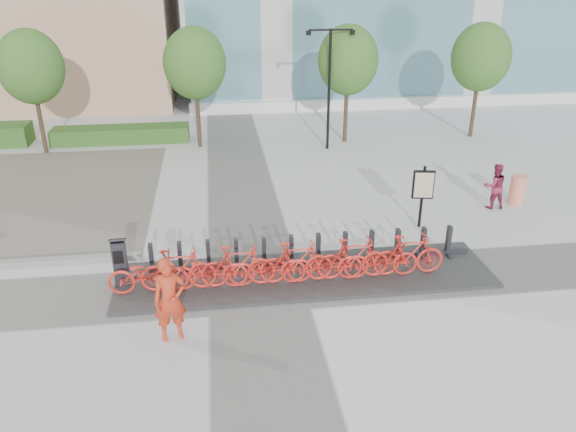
{
  "coord_description": "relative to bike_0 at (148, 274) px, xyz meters",
  "views": [
    {
      "loc": [
        -0.82,
        -12.07,
        7.39
      ],
      "look_at": [
        1.0,
        1.5,
        1.2
      ],
      "focal_mm": 35.0,
      "sensor_mm": 36.0,
      "label": 1
    }
  ],
  "objects": [
    {
      "name": "bike_2",
      "position": [
        1.44,
        0.0,
        0.0
      ],
      "size": [
        1.92,
        0.67,
        1.01
      ],
      "primitive_type": "imported",
      "rotation": [
        0.0,
        0.0,
        1.57
      ],
      "color": "red",
      "rests_on": "dock_pad"
    },
    {
      "name": "kiosk",
      "position": [
        -0.7,
        0.48,
        0.12
      ],
      "size": [
        0.42,
        0.36,
        1.3
      ],
      "rotation": [
        0.0,
        0.0,
        0.07
      ],
      "color": "#222228",
      "rests_on": "dock_pad"
    },
    {
      "name": "ground",
      "position": [
        2.6,
        0.05,
        -0.58
      ],
      "size": [
        120.0,
        120.0,
        0.0
      ],
      "primitive_type": "plane",
      "color": "silver"
    },
    {
      "name": "streetlamp",
      "position": [
        6.6,
        11.05,
        2.55
      ],
      "size": [
        2.0,
        0.2,
        5.0
      ],
      "color": "black",
      "rests_on": "ground"
    },
    {
      "name": "bike_5",
      "position": [
        3.6,
        0.0,
        0.06
      ],
      "size": [
        1.86,
        0.53,
        1.12
      ],
      "primitive_type": "imported",
      "rotation": [
        0.0,
        0.0,
        1.57
      ],
      "color": "red",
      "rests_on": "dock_pad"
    },
    {
      "name": "tree_1",
      "position": [
        1.1,
        12.05,
        3.01
      ],
      "size": [
        2.6,
        2.6,
        5.1
      ],
      "color": "brown",
      "rests_on": "ground"
    },
    {
      "name": "map_sign",
      "position": [
        7.84,
        2.88,
        0.71
      ],
      "size": [
        0.64,
        0.22,
        1.95
      ],
      "rotation": [
        0.0,
        0.0,
        -0.19
      ],
      "color": "black",
      "rests_on": "ground"
    },
    {
      "name": "dock_rail_posts",
      "position": [
        3.96,
        0.82,
        -0.08
      ],
      "size": [
        8.02,
        0.5,
        0.85
      ],
      "primitive_type": null,
      "color": "#222228",
      "rests_on": "dock_pad"
    },
    {
      "name": "bike_7",
      "position": [
        5.04,
        0.0,
        0.06
      ],
      "size": [
        1.86,
        0.53,
        1.12
      ],
      "primitive_type": "imported",
      "rotation": [
        0.0,
        0.0,
        1.57
      ],
      "color": "red",
      "rests_on": "dock_pad"
    },
    {
      "name": "bike_4",
      "position": [
        2.88,
        0.0,
        0.0
      ],
      "size": [
        1.92,
        0.67,
        1.01
      ],
      "primitive_type": "imported",
      "rotation": [
        0.0,
        0.0,
        1.57
      ],
      "color": "red",
      "rests_on": "dock_pad"
    },
    {
      "name": "dock_pad",
      "position": [
        3.9,
        0.35,
        -0.54
      ],
      "size": [
        9.6,
        2.4,
        0.08
      ],
      "primitive_type": "cube",
      "color": "#323232",
      "rests_on": "ground"
    },
    {
      "name": "pedestrian",
      "position": [
        10.72,
        3.97,
        0.18
      ],
      "size": [
        0.76,
        0.61,
        1.52
      ],
      "primitive_type": "imported",
      "rotation": [
        0.0,
        0.0,
        3.1
      ],
      "color": "maroon",
      "rests_on": "ground"
    },
    {
      "name": "bike_9",
      "position": [
        6.48,
        0.0,
        0.06
      ],
      "size": [
        1.86,
        0.53,
        1.12
      ],
      "primitive_type": "imported",
      "rotation": [
        0.0,
        0.0,
        1.57
      ],
      "color": "red",
      "rests_on": "dock_pad"
    },
    {
      "name": "bike_3",
      "position": [
        2.16,
        0.0,
        0.06
      ],
      "size": [
        1.86,
        0.53,
        1.12
      ],
      "primitive_type": "imported",
      "rotation": [
        0.0,
        0.0,
        1.57
      ],
      "color": "red",
      "rests_on": "dock_pad"
    },
    {
      "name": "tree_2",
      "position": [
        7.6,
        12.05,
        3.01
      ],
      "size": [
        2.6,
        2.6,
        5.1
      ],
      "color": "brown",
      "rests_on": "ground"
    },
    {
      "name": "construction_barrel",
      "position": [
        11.68,
        4.19,
        -0.09
      ],
      "size": [
        0.68,
        0.68,
        0.98
      ],
      "primitive_type": "cylinder",
      "rotation": [
        0.0,
        0.0,
        0.42
      ],
      "color": "#FC3A02",
      "rests_on": "ground"
    },
    {
      "name": "bike_1",
      "position": [
        0.72,
        0.0,
        0.06
      ],
      "size": [
        1.86,
        0.53,
        1.12
      ],
      "primitive_type": "imported",
      "rotation": [
        0.0,
        0.0,
        1.57
      ],
      "color": "red",
      "rests_on": "dock_pad"
    },
    {
      "name": "bike_6",
      "position": [
        4.32,
        0.0,
        0.0
      ],
      "size": [
        1.92,
        0.67,
        1.01
      ],
      "primitive_type": "imported",
      "rotation": [
        0.0,
        0.0,
        1.57
      ],
      "color": "red",
      "rests_on": "dock_pad"
    },
    {
      "name": "bike_0",
      "position": [
        0.0,
        0.0,
        0.0
      ],
      "size": [
        1.92,
        0.67,
        1.01
      ],
      "primitive_type": "imported",
      "rotation": [
        0.0,
        0.0,
        1.57
      ],
      "color": "red",
      "rests_on": "dock_pad"
    },
    {
      "name": "tree_0",
      "position": [
        -5.4,
        12.05,
        3.01
      ],
      "size": [
        2.6,
        2.6,
        5.1
      ],
      "color": "brown",
      "rests_on": "ground"
    },
    {
      "name": "bike_8",
      "position": [
        5.76,
        0.0,
        0.0
      ],
      "size": [
        1.92,
        0.67,
        1.01
      ],
      "primitive_type": "imported",
      "rotation": [
        0.0,
        0.0,
        1.57
      ],
      "color": "red",
      "rests_on": "dock_pad"
    },
    {
      "name": "tree_3",
      "position": [
        13.6,
        12.05,
        3.01
      ],
      "size": [
        2.6,
        2.6,
        5.1
      ],
      "color": "brown",
      "rests_on": "ground"
    },
    {
      "name": "hedge_b",
      "position": [
        -2.4,
        13.25,
        -0.23
      ],
      "size": [
        6.0,
        1.2,
        0.7
      ],
      "primitive_type": "cube",
      "color": "#20481E",
      "rests_on": "ground"
    },
    {
      "name": "worker_red",
      "position": [
        0.65,
        -1.81,
        0.37
      ],
      "size": [
        0.77,
        0.59,
        1.9
      ],
      "primitive_type": "imported",
      "rotation": [
        0.0,
        0.0,
        0.21
      ],
      "color": "red",
      "rests_on": "ground"
    }
  ]
}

